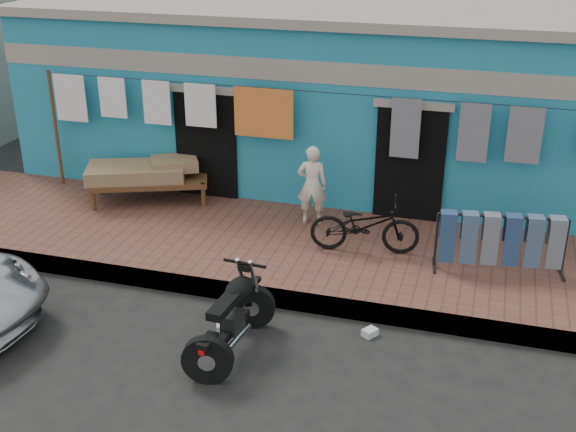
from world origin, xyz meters
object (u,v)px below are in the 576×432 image
object	(u,v)px
charpoy	(150,181)
motorcycle	(231,316)
bicycle	(365,219)
jeans_rack	(500,242)
seated_person	(312,185)

from	to	relation	value
charpoy	motorcycle	bearing A→B (deg)	-51.79
motorcycle	charpoy	distance (m)	4.60
bicycle	motorcycle	xyz separation A→B (m)	(-1.09, -2.69, -0.25)
charpoy	jeans_rack	distance (m)	5.94
bicycle	jeans_rack	size ratio (longest dim) A/B	0.85
seated_person	jeans_rack	xyz separation A→B (m)	(2.93, -0.87, -0.21)
motorcycle	jeans_rack	world-z (taller)	jeans_rack
motorcycle	jeans_rack	distance (m)	3.99
jeans_rack	seated_person	bearing A→B (deg)	163.40
bicycle	motorcycle	world-z (taller)	bicycle
bicycle	motorcycle	size ratio (longest dim) A/B	0.98
jeans_rack	motorcycle	bearing A→B (deg)	-139.15
motorcycle	jeans_rack	size ratio (longest dim) A/B	0.86
bicycle	motorcycle	bearing A→B (deg)	149.35
bicycle	charpoy	distance (m)	4.04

